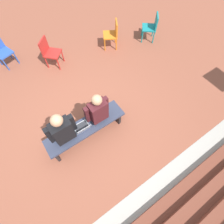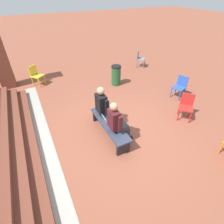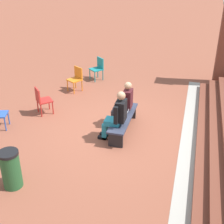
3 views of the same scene
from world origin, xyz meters
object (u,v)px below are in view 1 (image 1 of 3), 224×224
at_px(person_adult, 62,129).
at_px(plastic_chair_near_bench_right, 1,50).
at_px(plastic_chair_near_bench_left, 113,33).
at_px(person_student, 96,111).
at_px(laptop, 82,128).
at_px(plastic_chair_far_right, 49,51).
at_px(bench, 86,129).
at_px(plastic_chair_by_pillar, 152,26).

distance_m(person_adult, plastic_chair_near_bench_right, 3.37).
bearing_deg(plastic_chair_near_bench_left, person_student, 48.28).
bearing_deg(laptop, plastic_chair_far_right, -99.27).
xyz_separation_m(plastic_chair_far_right, plastic_chair_near_bench_left, (-1.92, 0.35, 0.00)).
distance_m(bench, laptop, 0.16).
relative_size(person_student, plastic_chair_near_bench_left, 1.57).
xyz_separation_m(bench, plastic_chair_far_right, (-0.36, -2.59, 0.13)).
xyz_separation_m(person_adult, laptop, (-0.38, 0.08, -0.23)).
distance_m(plastic_chair_far_right, plastic_chair_by_pillar, 3.23).
bearing_deg(plastic_chair_by_pillar, bench, 27.68).
distance_m(person_student, plastic_chair_near_bench_right, 3.53).
bearing_deg(plastic_chair_near_bench_right, plastic_chair_by_pillar, 159.51).
distance_m(bench, plastic_chair_near_bench_left, 3.20).
distance_m(bench, plastic_chair_near_bench_right, 3.50).
bearing_deg(plastic_chair_by_pillar, plastic_chair_near_bench_right, -20.49).
bearing_deg(person_adult, plastic_chair_far_right, -107.64).
bearing_deg(laptop, plastic_chair_near_bench_right, -78.74).
distance_m(bench, person_adult, 0.59).
height_order(bench, laptop, laptop).
distance_m(person_student, plastic_chair_near_bench_left, 2.93).
xyz_separation_m(laptop, plastic_chair_near_bench_right, (0.68, -3.43, -0.02)).
xyz_separation_m(laptop, plastic_chair_near_bench_left, (-2.35, -2.26, -0.02)).
height_order(person_student, plastic_chair_near_bench_right, person_student).
height_order(plastic_chair_near_bench_right, plastic_chair_near_bench_left, same).
bearing_deg(laptop, plastic_chair_near_bench_left, -136.11).
relative_size(person_adult, plastic_chair_near_bench_right, 1.64).
bearing_deg(plastic_chair_by_pillar, laptop, 27.40).
bearing_deg(bench, plastic_chair_near_bench_left, -135.44).
relative_size(person_student, person_adult, 0.96).
bearing_deg(plastic_chair_near_bench_right, person_student, 107.96).
bearing_deg(bench, plastic_chair_far_right, -97.88).
bearing_deg(plastic_chair_near_bench_left, plastic_chair_far_right, -10.26).
bearing_deg(person_student, person_adult, -0.25).
xyz_separation_m(plastic_chair_near_bench_right, plastic_chair_by_pillar, (-4.24, 1.59, 0.00)).
relative_size(person_adult, plastic_chair_far_right, 1.64).
distance_m(laptop, plastic_chair_by_pillar, 4.01).
relative_size(bench, person_student, 1.36).
bearing_deg(plastic_chair_near_bench_left, plastic_chair_near_bench_right, -21.18).
xyz_separation_m(bench, plastic_chair_near_bench_left, (-2.28, -2.25, 0.13)).
bearing_deg(plastic_chair_by_pillar, plastic_chair_far_right, -13.63).
height_order(plastic_chair_far_right, plastic_chair_by_pillar, same).
xyz_separation_m(plastic_chair_by_pillar, plastic_chair_near_bench_left, (1.21, -0.41, 0.00)).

